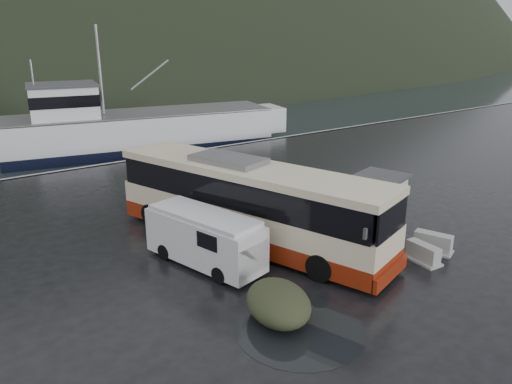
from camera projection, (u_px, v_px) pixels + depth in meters
ground at (263, 274)px, 19.72m from camera, size 160.00×160.00×0.00m
quay_edge at (98, 165)px, 35.29m from camera, size 160.00×0.60×1.50m
coach_bus at (248, 241)px, 22.72m from camera, size 7.40×13.93×3.84m
white_van at (205, 264)px, 20.58m from camera, size 3.20×5.72×2.26m
waste_bin_left at (374, 272)px, 19.85m from camera, size 1.21×1.21×1.31m
waste_bin_right at (299, 261)px, 20.82m from camera, size 1.16×1.16×1.39m
dome_tent at (278, 318)px, 16.74m from camera, size 2.93×3.44×1.14m
ticket_kiosk at (374, 222)px, 25.03m from camera, size 3.55×3.06×2.36m
jersey_barrier_a at (422, 261)px, 20.78m from camera, size 0.89×1.62×0.78m
jersey_barrier_b at (432, 251)px, 21.73m from camera, size 1.37×1.85×0.83m
fishing_trawler at (142, 135)px, 45.38m from camera, size 28.23×11.17×11.03m
puddles at (321, 354)px, 14.85m from camera, size 4.46×8.00×0.01m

